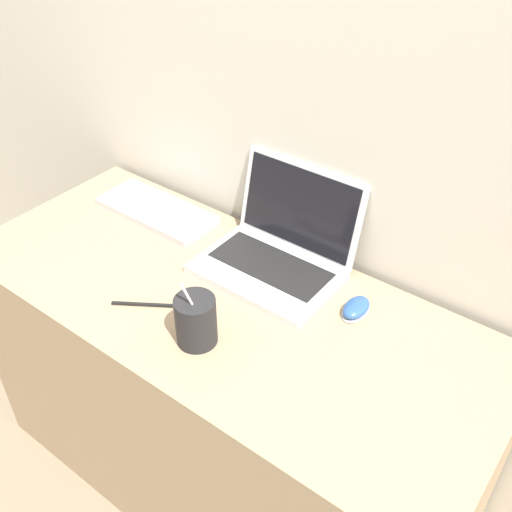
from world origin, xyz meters
TOP-DOWN VIEW (x-y plane):
  - wall_back at (0.00, 0.63)m, footprint 7.00×0.04m
  - desk at (0.00, 0.30)m, footprint 1.41×0.59m
  - laptop at (0.04, 0.49)m, footprint 0.36×0.30m
  - drink_cup at (0.05, 0.16)m, footprint 0.09×0.09m
  - computer_mouse at (0.29, 0.45)m, footprint 0.06×0.09m
  - external_keyboard at (-0.39, 0.47)m, footprint 0.36×0.15m
  - pen at (-0.13, 0.16)m, footprint 0.14×0.09m

SIDE VIEW (x-z plane):
  - desk at x=0.00m, z-range 0.00..0.76m
  - pen at x=-0.13m, z-range 0.76..0.77m
  - external_keyboard at x=-0.39m, z-range 0.76..0.78m
  - computer_mouse at x=0.29m, z-range 0.76..0.79m
  - laptop at x=0.04m, z-range 0.70..0.94m
  - drink_cup at x=0.05m, z-range 0.74..0.91m
  - wall_back at x=0.00m, z-range 0.00..2.50m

